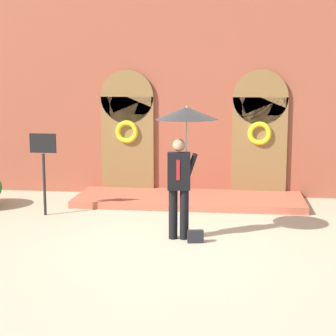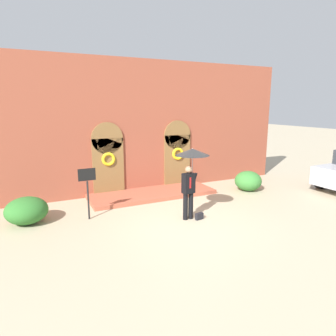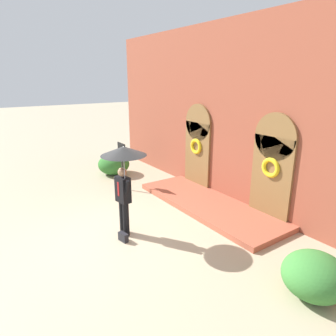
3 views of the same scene
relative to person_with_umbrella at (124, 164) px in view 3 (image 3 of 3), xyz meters
name	(u,v)px [view 3 (image 3 of 3)]	position (x,y,z in m)	size (l,w,h in m)	color
ground_plane	(120,234)	(-0.16, -0.13, -1.91)	(80.00, 80.00, 0.00)	tan
building_facade	(238,119)	(-0.16, 4.03, 0.77)	(14.00, 2.30, 5.60)	brown
person_with_umbrella	(124,164)	(0.00, 0.00, 0.00)	(1.10, 1.10, 2.36)	black
handbag	(123,237)	(0.22, -0.20, -1.80)	(0.28, 0.12, 0.22)	black
sign_post	(122,158)	(-3.07, 1.41, -0.75)	(0.56, 0.06, 1.72)	black
shrub_left	(114,164)	(-4.93, 1.90, -1.48)	(1.32, 1.30, 0.86)	#2D6B28
shrub_right	(314,276)	(3.97, 1.84, -1.48)	(1.17, 1.16, 0.87)	#387A33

